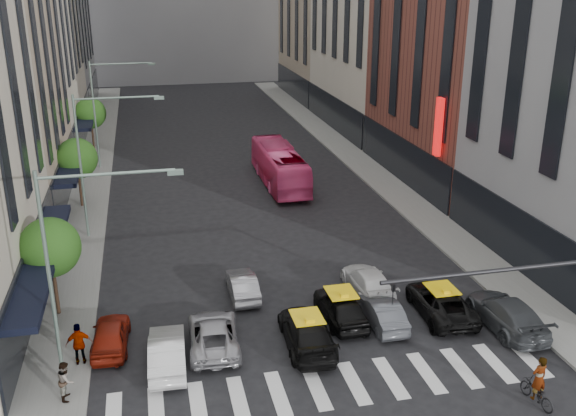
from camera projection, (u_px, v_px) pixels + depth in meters
ground at (352, 407)px, 24.85m from camera, size 160.00×160.00×0.00m
sidewalk_left at (90, 189)px, 49.89m from camera, size 3.00×96.00×0.15m
sidewalk_right at (370, 170)px, 54.71m from camera, size 3.00×96.00×0.15m
building_right_b at (459, 14)px, 48.68m from camera, size 8.00×18.00×26.00m
tree_near at (50, 248)px, 30.28m from camera, size 2.88×2.88×4.95m
tree_mid at (77, 159)px, 44.94m from camera, size 2.88×2.88×4.95m
tree_far at (90, 113)px, 59.59m from camera, size 2.88×2.88×4.95m
streetlamp_near at (72, 251)px, 24.39m from camera, size 5.38×0.25×9.00m
streetlamp_mid at (95, 147)px, 39.04m from camera, size 5.38×0.25×9.00m
streetlamp_far at (105, 100)px, 53.69m from camera, size 5.38×0.25×9.00m
traffic_signal at (560, 296)px, 24.01m from camera, size 10.10×0.20×6.00m
liberty_sign at (439, 127)px, 43.75m from camera, size 0.30×0.70×4.00m
car_red at (110, 335)px, 28.60m from camera, size 1.80×4.01×1.34m
car_white_front at (167, 352)px, 27.23m from camera, size 1.70×4.40×1.43m
car_silver at (213, 334)px, 28.70m from camera, size 2.47×4.88×1.32m
taxi_left at (307, 332)px, 28.73m from camera, size 2.28×5.15×1.47m
taxi_center at (341, 307)px, 30.86m from camera, size 1.88×4.43×1.49m
car_grey_mid at (382, 312)px, 30.54m from camera, size 1.42×3.95×1.30m
taxi_right at (441, 302)px, 31.42m from camera, size 2.61×5.16×1.40m
car_grey_curb at (507, 313)px, 30.23m from camera, size 2.13×5.20×1.51m
car_row2_left at (242, 285)px, 33.25m from camera, size 1.36×3.88×1.28m
car_row2_right at (368, 282)px, 33.51m from camera, size 1.96×4.74×1.37m
bus at (279, 166)px, 50.74m from camera, size 2.62×11.04×3.07m
motorcycle at (537, 393)px, 24.92m from camera, size 0.90×1.89×0.96m
rider at (541, 362)px, 24.44m from camera, size 0.73×0.54×1.85m
pedestrian_near at (66, 380)px, 24.91m from camera, size 0.63×0.80×1.62m
pedestrian_far at (79, 344)px, 27.10m from camera, size 1.13×0.51×1.90m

